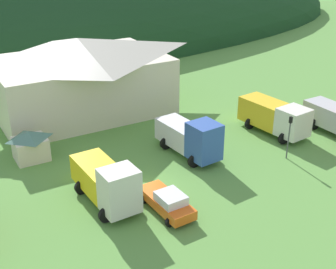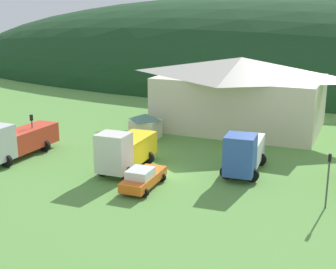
{
  "view_description": "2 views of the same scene",
  "coord_description": "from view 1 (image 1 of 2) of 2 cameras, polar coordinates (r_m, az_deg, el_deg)",
  "views": [
    {
      "loc": [
        -13.53,
        -26.54,
        18.34
      ],
      "look_at": [
        4.48,
        4.23,
        1.88
      ],
      "focal_mm": 48.75,
      "sensor_mm": 36.0,
      "label": 1
    },
    {
      "loc": [
        14.89,
        -32.69,
        13.03
      ],
      "look_at": [
        -1.04,
        3.6,
        2.36
      ],
      "focal_mm": 49.93,
      "sensor_mm": 36.0,
      "label": 2
    }
  ],
  "objects": [
    {
      "name": "ground_plane",
      "position": [
        34.98,
        -2.86,
        -6.87
      ],
      "size": [
        200.0,
        200.0,
        0.0
      ],
      "primitive_type": "plane",
      "color": "#5B9342"
    },
    {
      "name": "depot_building",
      "position": [
        48.73,
        -10.94,
        7.33
      ],
      "size": [
        18.67,
        12.42,
        7.95
      ],
      "color": "beige",
      "rests_on": "ground"
    },
    {
      "name": "play_shed_cream",
      "position": [
        40.36,
        -16.84,
        -1.25
      ],
      "size": [
        2.93,
        2.67,
        2.63
      ],
      "color": "beige",
      "rests_on": "ground"
    },
    {
      "name": "flatbed_truck_yellow",
      "position": [
        32.68,
        -7.64,
        -5.91
      ],
      "size": [
        3.39,
        7.05,
        3.65
      ],
      "rotation": [
        0.0,
        0.0,
        -1.53
      ],
      "color": "silver",
      "rests_on": "ground"
    },
    {
      "name": "box_truck_blue",
      "position": [
        39.02,
        2.9,
        -0.33
      ],
      "size": [
        3.41,
        7.03,
        3.67
      ],
      "rotation": [
        0.0,
        0.0,
        -1.49
      ],
      "color": "#3356AD",
      "rests_on": "ground"
    },
    {
      "name": "heavy_rig_striped",
      "position": [
        44.57,
        13.26,
        2.27
      ],
      "size": [
        3.8,
        7.33,
        3.17
      ],
      "rotation": [
        0.0,
        0.0,
        -1.47
      ],
      "color": "silver",
      "rests_on": "ground"
    },
    {
      "name": "service_pickup_orange",
      "position": [
        32.02,
        -0.09,
        -8.38
      ],
      "size": [
        2.4,
        5.01,
        1.66
      ],
      "rotation": [
        0.0,
        0.0,
        -1.53
      ],
      "color": "orange",
      "rests_on": "ground"
    },
    {
      "name": "traffic_light_east",
      "position": [
        39.68,
        14.91,
        0.19
      ],
      "size": [
        0.2,
        0.32,
        3.86
      ],
      "color": "#4C4C51",
      "rests_on": "ground"
    },
    {
      "name": "traffic_cone_near_pickup",
      "position": [
        32.08,
        -7.74,
        -10.35
      ],
      "size": [
        0.36,
        0.36,
        0.64
      ],
      "primitive_type": "cone",
      "color": "orange",
      "rests_on": "ground"
    }
  ]
}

